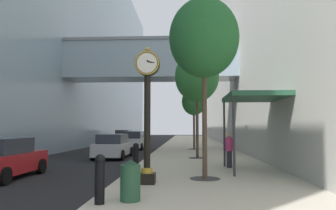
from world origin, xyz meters
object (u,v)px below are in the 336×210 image
pedestrian_walking (229,149)px  car_red_mid (3,159)px  street_tree_near (204,39)px  bollard_nearest (100,178)px  bollard_third (136,157)px  car_grey_trailing (124,137)px  car_silver_near (113,146)px  street_tree_mid_near (197,77)px  car_white_far (134,141)px  street_clock (147,108)px  street_tree_mid_far (194,102)px  trash_bin (130,180)px

pedestrian_walking → car_red_mid: (-9.21, -2.92, -0.23)m
street_tree_near → bollard_nearest: bearing=-124.5°
bollard_third → car_red_mid: 5.22m
street_tree_near → car_grey_trailing: bearing=106.4°
car_silver_near → car_red_mid: car_red_mid is taller
street_tree_near → car_silver_near: size_ratio=1.52×
pedestrian_walking → street_tree_mid_near: bearing=105.8°
bollard_third → car_white_far: 16.26m
bollard_nearest → car_white_far: 22.00m
street_clock → street_tree_mid_far: street_tree_mid_far is taller
street_tree_mid_near → car_grey_trailing: size_ratio=1.59×
car_grey_trailing → bollard_third: bearing=-78.1°
trash_bin → car_white_far: size_ratio=0.24×
pedestrian_walking → car_grey_trailing: (-9.92, 25.72, -0.20)m
bollard_third → car_white_far: (-2.69, 16.04, 0.03)m
bollard_nearest → car_grey_trailing: car_grey_trailing is taller
bollard_nearest → bollard_third: 5.79m
car_red_mid → car_white_far: 17.45m
bollard_nearest → street_tree_mid_far: street_tree_mid_far is taller
trash_bin → car_red_mid: size_ratio=0.25×
street_tree_mid_near → trash_bin: (-2.12, -11.78, -4.47)m
bollard_third → street_tree_mid_far: size_ratio=0.23×
bollard_nearest → car_grey_trailing: bearing=99.9°
street_tree_mid_far → car_silver_near: street_tree_mid_far is taller
street_tree_mid_near → pedestrian_walking: street_tree_mid_near is taller
car_silver_near → car_grey_trailing: 20.22m
street_clock → bollard_nearest: (-0.82, -2.94, -1.90)m
bollard_third → car_silver_near: size_ratio=0.27×
trash_bin → car_silver_near: 13.27m
bollard_third → street_tree_mid_far: bearing=79.0°
street_tree_near → car_red_mid: size_ratio=1.59×
street_tree_near → car_red_mid: (-7.88, 0.46, -4.57)m
car_silver_near → car_white_far: 8.62m
street_clock → street_tree_mid_near: street_tree_mid_near is taller
street_tree_mid_far → car_grey_trailing: bearing=123.5°
pedestrian_walking → trash_bin: bearing=-115.9°
bollard_third → street_tree_near: (2.81, -1.71, 4.57)m
street_tree_near → trash_bin: street_tree_near is taller
street_tree_mid_near → trash_bin: street_tree_mid_near is taller
street_tree_mid_far → car_white_far: bearing=163.7°
bollard_third → pedestrian_walking: pedestrian_walking is taller
car_silver_near → street_tree_mid_near: bearing=-11.0°
car_white_far → street_tree_near: bearing=-72.8°
bollard_nearest → car_red_mid: bearing=138.1°
bollard_third → car_white_far: car_white_far is taller
street_tree_near → trash_bin: 6.33m
bollard_nearest → pedestrian_walking: pedestrian_walking is taller
bollard_nearest → street_tree_mid_far: 20.71m
pedestrian_walking → street_tree_near: bearing=-111.4°
car_grey_trailing → car_white_far: bearing=-74.8°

